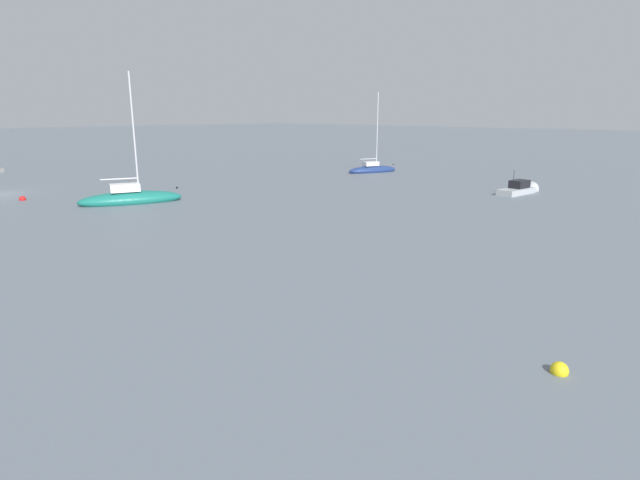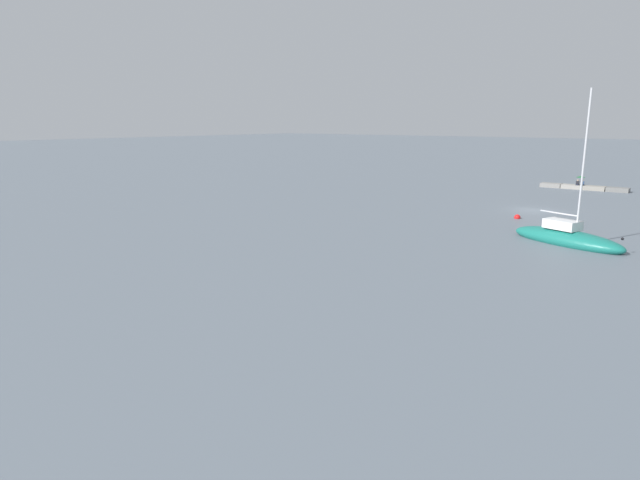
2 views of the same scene
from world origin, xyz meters
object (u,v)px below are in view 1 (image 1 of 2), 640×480
at_px(motorboat_grey_near, 521,190).
at_px(mooring_buoy_mid, 559,370).
at_px(sailboat_navy_mid, 372,170).
at_px(mooring_buoy_near, 23,199).
at_px(sailboat_teal_near, 131,198).

xyz_separation_m(motorboat_grey_near, mooring_buoy_mid, (33.88, 16.40, -0.22)).
bearing_deg(sailboat_navy_mid, mooring_buoy_near, -82.88).
height_order(mooring_buoy_near, mooring_buoy_mid, mooring_buoy_near).
height_order(sailboat_navy_mid, mooring_buoy_mid, sailboat_navy_mid).
bearing_deg(sailboat_teal_near, motorboat_grey_near, 73.17).
bearing_deg(sailboat_teal_near, mooring_buoy_mid, 12.62).
height_order(sailboat_teal_near, mooring_buoy_mid, sailboat_teal_near).
relative_size(sailboat_teal_near, mooring_buoy_near, 20.11).
xyz_separation_m(sailboat_teal_near, motorboat_grey_near, (-29.47, 21.48, -0.11)).
xyz_separation_m(sailboat_teal_near, sailboat_navy_mid, (-33.39, -0.34, -0.07)).
height_order(motorboat_grey_near, mooring_buoy_near, motorboat_grey_near).
bearing_deg(mooring_buoy_mid, motorboat_grey_near, -154.17).
height_order(motorboat_grey_near, mooring_buoy_mid, motorboat_grey_near).
height_order(sailboat_teal_near, mooring_buoy_near, sailboat_teal_near).
relative_size(sailboat_teal_near, mooring_buoy_mid, 21.38).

